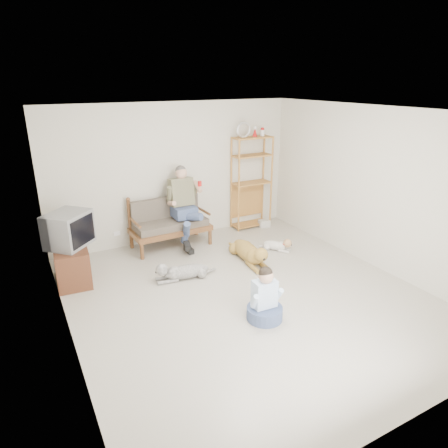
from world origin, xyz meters
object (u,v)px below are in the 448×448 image
loveseat (169,222)px  tv_stand (72,264)px  etagere (251,182)px  golden_retriever (250,253)px

loveseat → tv_stand: size_ratio=1.62×
etagere → loveseat: bearing=-175.7°
loveseat → etagere: etagere is taller
etagere → tv_stand: bearing=-168.4°
loveseat → golden_retriever: bearing=-56.7°
loveseat → tv_stand: 2.04m
loveseat → etagere: 2.03m
tv_stand → golden_retriever: size_ratio=0.68×
etagere → tv_stand: etagere is taller
loveseat → golden_retriever: (0.98, -1.40, -0.32)m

